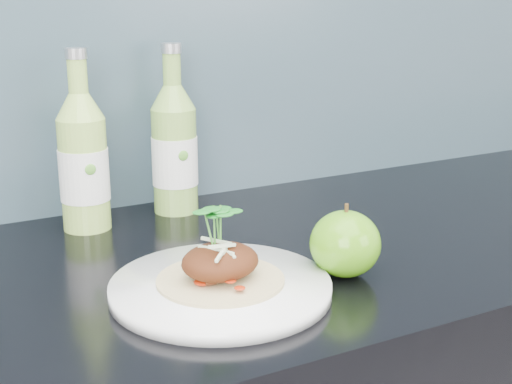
# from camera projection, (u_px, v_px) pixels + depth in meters

# --- Properties ---
(dinner_plate) EXTENTS (0.26, 0.26, 0.02)m
(dinner_plate) POSITION_uv_depth(u_px,v_px,m) (221.00, 288.00, 0.84)
(dinner_plate) COLOR white
(dinner_plate) RESTS_ON kitchen_counter
(pork_taco) EXTENTS (0.15, 0.15, 0.10)m
(pork_taco) POSITION_uv_depth(u_px,v_px,m) (220.00, 259.00, 0.83)
(pork_taco) COLOR tan
(pork_taco) RESTS_ON dinner_plate
(green_apple) EXTENTS (0.10, 0.10, 0.09)m
(green_apple) POSITION_uv_depth(u_px,v_px,m) (345.00, 244.00, 0.89)
(green_apple) COLOR #4D860E
(green_apple) RESTS_ON kitchen_counter
(cider_bottle_left) EXTENTS (0.09, 0.09, 0.27)m
(cider_bottle_left) POSITION_uv_depth(u_px,v_px,m) (83.00, 162.00, 1.05)
(cider_bottle_left) COLOR #9DC954
(cider_bottle_left) RESTS_ON kitchen_counter
(cider_bottle_right) EXTENTS (0.10, 0.10, 0.27)m
(cider_bottle_right) POSITION_uv_depth(u_px,v_px,m) (174.00, 149.00, 1.13)
(cider_bottle_right) COLOR #83B24A
(cider_bottle_right) RESTS_ON kitchen_counter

